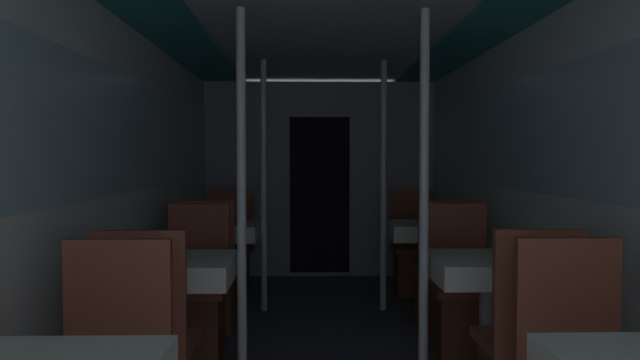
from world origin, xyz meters
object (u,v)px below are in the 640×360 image
(chair_right_near_2, at_px, (441,289))
(dining_table_left_2, at_px, (221,236))
(chair_left_near_2, at_px, (210,290))
(dining_table_right_2, at_px, (426,236))
(chair_right_far_2, at_px, (413,262))
(chair_right_far_1, at_px, (461,309))
(chair_left_far_2, at_px, (230,263))
(dining_table_left_1, at_px, (176,278))
(support_pole_left_1, at_px, (242,201))
(dining_table_right_1, at_px, (488,276))
(chair_left_far_1, at_px, (196,310))
(support_pole_right_1, at_px, (424,201))
(support_pole_right_2, at_px, (383,186))
(support_pole_left_2, at_px, (264,186))

(chair_right_near_2, bearing_deg, dining_table_left_2, 160.86)
(chair_left_near_2, xyz_separation_m, dining_table_right_2, (1.72, 0.60, 0.33))
(dining_table_left_2, height_order, chair_right_far_2, chair_right_far_2)
(chair_right_far_1, bearing_deg, dining_table_right_2, -90.00)
(chair_left_far_2, bearing_deg, chair_left_near_2, 90.00)
(dining_table_left_1, height_order, support_pole_left_1, support_pole_left_1)
(dining_table_right_1, bearing_deg, chair_left_far_1, 160.86)
(chair_left_near_2, distance_m, support_pole_right_1, 1.95)
(chair_left_near_2, distance_m, support_pole_right_2, 1.66)
(dining_table_left_1, relative_size, support_pole_left_2, 0.35)
(dining_table_left_1, xyz_separation_m, chair_right_far_2, (1.72, 2.38, -0.33))
(dining_table_left_1, xyz_separation_m, support_pole_right_1, (1.36, 0.00, 0.42))
(chair_left_far_1, distance_m, dining_table_right_2, 2.11)
(chair_left_far_1, relative_size, support_pole_left_1, 0.47)
(chair_left_near_2, bearing_deg, chair_right_near_2, 0.00)
(support_pole_left_2, distance_m, chair_right_far_1, 1.95)
(chair_right_far_1, xyz_separation_m, support_pole_right_1, (-0.36, -0.60, 0.74))
(dining_table_right_2, distance_m, chair_right_near_2, 0.68)
(dining_table_left_2, distance_m, chair_right_far_2, 1.84)
(dining_table_left_2, relative_size, support_pole_left_2, 0.35)
(chair_right_far_1, bearing_deg, support_pole_left_2, -41.29)
(support_pole_right_1, bearing_deg, chair_left_far_1, 156.29)
(support_pole_right_1, bearing_deg, chair_left_far_2, 119.65)
(chair_right_far_2, relative_size, support_pole_right_2, 0.47)
(dining_table_right_1, relative_size, support_pole_right_2, 0.35)
(chair_right_far_1, bearing_deg, chair_right_near_2, -90.00)
(chair_right_far_1, relative_size, support_pole_right_2, 0.47)
(chair_left_far_2, bearing_deg, chair_right_far_1, 133.84)
(chair_left_far_1, xyz_separation_m, support_pole_left_2, (0.36, 1.19, 0.74))
(chair_left_far_1, bearing_deg, support_pole_right_1, 156.29)
(chair_right_far_2, bearing_deg, dining_table_left_2, 19.14)
(chair_left_far_1, distance_m, chair_left_near_2, 0.60)
(chair_left_far_1, xyz_separation_m, support_pole_left_1, (0.36, -0.60, 0.74))
(support_pole_right_2, bearing_deg, chair_left_far_2, 156.29)
(support_pole_left_2, height_order, dining_table_right_1, support_pole_left_2)
(support_pole_left_2, distance_m, support_pole_right_2, 1.00)
(dining_table_left_1, height_order, support_pole_right_2, support_pole_right_2)
(chair_right_near_2, bearing_deg, support_pole_right_1, -106.81)
(chair_left_near_2, bearing_deg, chair_left_far_1, -90.00)
(support_pole_right_1, bearing_deg, dining_table_right_2, 78.62)
(support_pole_left_1, relative_size, support_pole_left_2, 1.00)
(chair_left_far_2, height_order, chair_right_far_2, same)
(dining_table_left_2, relative_size, support_pole_right_1, 0.35)
(dining_table_left_1, bearing_deg, chair_left_far_2, 90.00)
(chair_left_far_1, bearing_deg, chair_left_near_2, -90.00)
(dining_table_right_2, bearing_deg, chair_right_far_1, -90.00)
(dining_table_left_2, bearing_deg, dining_table_left_1, -90.00)
(chair_left_far_2, height_order, chair_right_far_1, same)
(chair_left_near_2, distance_m, chair_left_far_2, 1.19)
(support_pole_right_1, bearing_deg, dining_table_right_1, -0.00)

